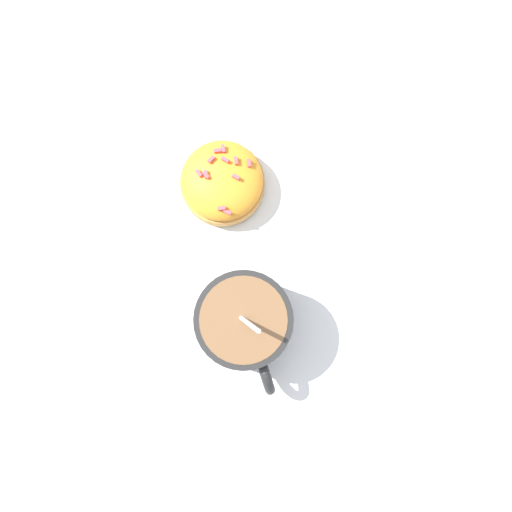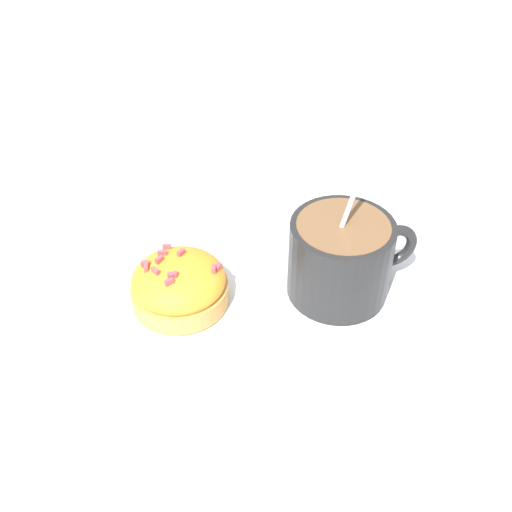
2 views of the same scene
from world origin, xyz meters
The scene contains 4 objects.
ground_plane centered at (0.00, 0.00, 0.00)m, with size 3.00×3.00×0.00m, color #B2B2B7.
paper_napkin centered at (0.00, 0.00, 0.00)m, with size 0.37×0.37×0.00m.
coffee_cup centered at (0.07, -0.01, 0.04)m, with size 0.11×0.08×0.10m.
frosted_pastry centered at (-0.07, -0.01, 0.02)m, with size 0.08×0.08×0.04m.
Camera 2 is at (-0.05, -0.37, 0.35)m, focal length 42.00 mm.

